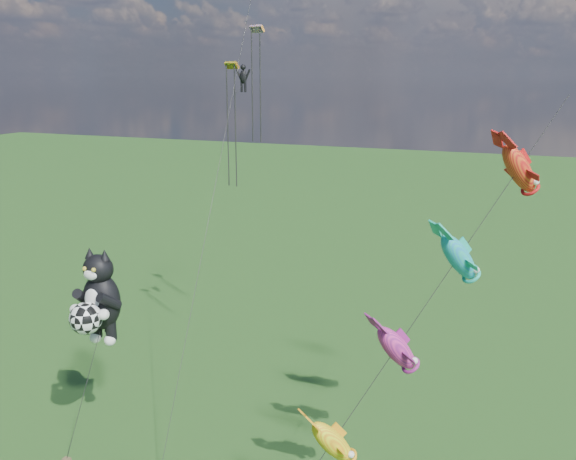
% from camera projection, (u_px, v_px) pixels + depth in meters
% --- Properties ---
extents(ground, '(300.00, 300.00, 0.00)m').
position_uv_depth(ground, '(9.00, 449.00, 34.95)').
color(ground, '#113A0E').
extents(cat_kite_rig, '(2.45, 4.16, 11.04)m').
position_uv_depth(cat_kite_rig, '(97.00, 300.00, 33.92)').
color(cat_kite_rig, brown).
rests_on(cat_kite_rig, ground).
extents(fish_windsock_rig, '(10.68, 12.03, 19.04)m').
position_uv_depth(fish_windsock_rig, '(427.00, 303.00, 26.50)').
color(fish_windsock_rig, brown).
rests_on(fish_windsock_rig, ground).
extents(parafoil_rig, '(3.36, 17.29, 26.51)m').
position_uv_depth(parafoil_rig, '(242.00, 86.00, 41.62)').
color(parafoil_rig, brown).
rests_on(parafoil_rig, ground).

